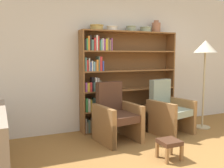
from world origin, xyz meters
The scene contains 11 objects.
wall_back centered at (0.00, 2.43, 1.38)m, with size 12.00×0.06×2.75m.
bookshelf centered at (-0.30, 2.26, 0.97)m, with size 1.98×0.30×1.93m.
bowl_copper centered at (-0.79, 2.24, 1.98)m, with size 0.26×0.26×0.10m.
bowl_stoneware centered at (-0.48, 2.24, 1.98)m, with size 0.22×0.22×0.09m.
bowl_cream centered at (-0.08, 2.24, 1.99)m, with size 0.20×0.20×0.11m.
bowl_slate centered at (0.25, 2.24, 1.98)m, with size 0.24×0.24×0.10m.
vase_tall centered at (0.50, 2.24, 2.03)m, with size 0.18×0.18×0.24m.
armchair_leather centered at (-0.67, 1.64, 0.43)m, with size 0.74×0.77×1.00m.
armchair_cushioned centered at (0.42, 1.64, 0.43)m, with size 0.78×0.81×1.00m.
floor_lamp centered at (1.26, 1.65, 1.54)m, with size 0.45×0.45×1.75m.
footstool centered at (-0.29, 0.62, 0.22)m, with size 0.28×0.28×0.28m.
Camera 1 is at (-2.37, -2.18, 1.47)m, focal length 40.00 mm.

